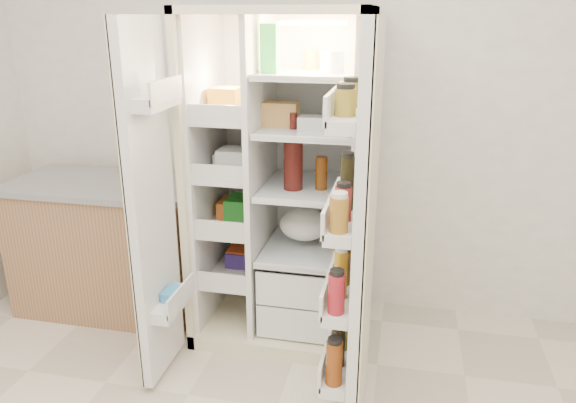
# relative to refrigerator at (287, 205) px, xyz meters

# --- Properties ---
(wall_back) EXTENTS (4.00, 0.02, 2.70)m
(wall_back) POSITION_rel_refrigerator_xyz_m (0.12, 0.35, 0.60)
(wall_back) COLOR white
(wall_back) RESTS_ON floor
(refrigerator) EXTENTS (0.92, 0.70, 1.80)m
(refrigerator) POSITION_rel_refrigerator_xyz_m (0.00, 0.00, 0.00)
(refrigerator) COLOR beige
(refrigerator) RESTS_ON floor
(freezer_door) EXTENTS (0.15, 0.40, 1.72)m
(freezer_door) POSITION_rel_refrigerator_xyz_m (-0.52, -0.60, 0.15)
(freezer_door) COLOR silver
(freezer_door) RESTS_ON floor
(fridge_door) EXTENTS (0.17, 0.58, 1.72)m
(fridge_door) POSITION_rel_refrigerator_xyz_m (0.46, -0.70, 0.13)
(fridge_door) COLOR silver
(fridge_door) RESTS_ON floor
(kitchen_counter) EXTENTS (1.13, 0.60, 0.82)m
(kitchen_counter) POSITION_rel_refrigerator_xyz_m (-1.10, -0.04, -0.33)
(kitchen_counter) COLOR #9B724D
(kitchen_counter) RESTS_ON floor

